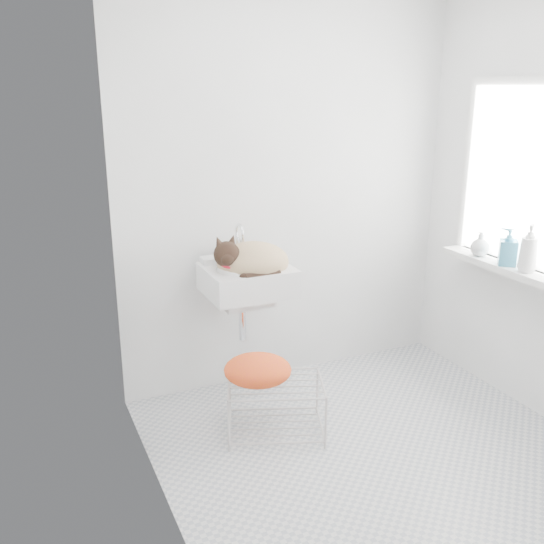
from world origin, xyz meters
name	(u,v)px	position (x,y,z in m)	size (l,w,h in m)	color
floor	(369,446)	(0.00, 0.00, 0.00)	(2.20, 2.00, 0.02)	silver
back_wall	(290,187)	(0.00, 1.00, 1.25)	(2.20, 0.02, 2.50)	white
left_wall	(152,240)	(-1.10, 0.00, 1.25)	(0.02, 2.00, 2.50)	white
window_glass	(522,177)	(1.09, 0.20, 1.35)	(0.01, 0.80, 1.00)	white
window_frame	(520,177)	(1.07, 0.20, 1.35)	(0.04, 0.90, 1.10)	white
windowsill	(502,266)	(1.01, 0.20, 0.83)	(0.16, 0.88, 0.04)	white
sink	(247,267)	(-0.39, 0.74, 0.85)	(0.49, 0.43, 0.20)	white
faucet	(236,236)	(-0.39, 0.92, 0.99)	(0.18, 0.12, 0.18)	silver
cat	(250,261)	(-0.38, 0.72, 0.89)	(0.48, 0.42, 0.27)	tan
wire_rack	(275,408)	(-0.40, 0.33, 0.15)	(0.51, 0.36, 0.31)	beige
towel	(258,378)	(-0.49, 0.36, 0.34)	(0.37, 0.26, 0.15)	orange
bottle_a	(526,272)	(1.00, 0.01, 0.85)	(0.09, 0.09, 0.23)	silver
bottle_b	(506,265)	(1.00, 0.16, 0.85)	(0.10, 0.10, 0.22)	teal
bottle_c	(479,256)	(1.00, 0.38, 0.85)	(0.11, 0.11, 0.15)	silver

